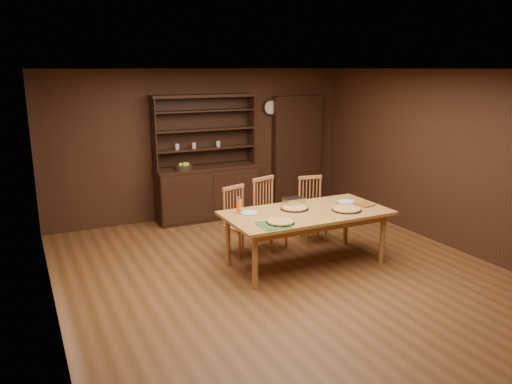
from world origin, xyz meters
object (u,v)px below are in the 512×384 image
chair_center (268,210)px  juice_bottle (239,206)px  chair_left (238,218)px  china_hutch (207,186)px  dining_table (306,216)px  chair_right (312,206)px

chair_center → juice_bottle: chair_center is taller
chair_center → chair_left: bearing=167.6°
china_hutch → chair_center: size_ratio=2.07×
chair_center → juice_bottle: (-0.70, -0.52, 0.29)m
chair_left → dining_table: bearing=-68.6°
chair_left → juice_bottle: chair_left is taller
chair_right → china_hutch: bearing=131.1°
chair_right → juice_bottle: size_ratio=4.64×
dining_table → chair_right: 1.10m
china_hutch → chair_left: china_hutch is taller
china_hutch → juice_bottle: (-0.40, -2.26, 0.25)m
chair_right → juice_bottle: 1.60m
chair_center → juice_bottle: 0.91m
chair_center → china_hutch: bearing=82.4°
juice_bottle → dining_table: bearing=-22.4°
dining_table → juice_bottle: bearing=157.6°
china_hutch → juice_bottle: size_ratio=10.21×
chair_center → chair_right: chair_center is taller
china_hutch → chair_center: 1.77m
dining_table → chair_right: bearing=53.7°
china_hutch → dining_table: 2.65m
china_hutch → chair_center: bearing=-80.2°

